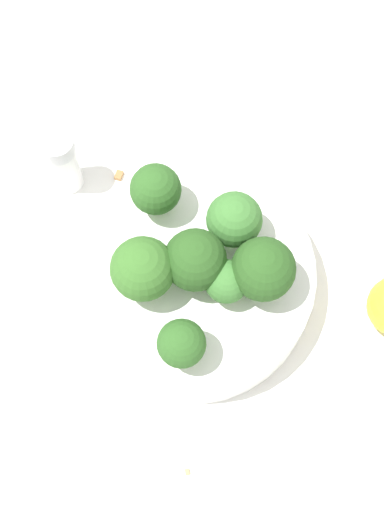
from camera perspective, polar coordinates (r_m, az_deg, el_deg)
ground_plane at (r=0.66m, az=-0.00°, el=-2.59°), size 3.00×3.00×0.00m
bowl at (r=0.64m, az=-0.00°, el=-1.88°), size 0.22×0.22×0.05m
broccoli_floret_0 at (r=0.61m, az=3.40°, el=2.90°), size 0.05×0.05×0.06m
broccoli_floret_1 at (r=0.58m, az=5.71°, el=-1.10°), size 0.05×0.05×0.06m
broccoli_floret_2 at (r=0.57m, az=-0.84°, el=-7.07°), size 0.04×0.04×0.05m
broccoli_floret_3 at (r=0.62m, az=-2.72°, el=5.38°), size 0.05×0.05×0.06m
broccoli_floret_4 at (r=0.59m, az=0.23°, el=-0.36°), size 0.05×0.05×0.06m
broccoli_floret_5 at (r=0.59m, az=2.77°, el=-2.10°), size 0.04×0.04×0.05m
broccoli_floret_6 at (r=0.58m, az=-3.96°, el=-1.05°), size 0.05×0.05×0.06m
pepper_shaker at (r=0.69m, az=-10.29°, el=7.42°), size 0.03×0.03×0.07m
almond_crumb_0 at (r=0.71m, az=-5.89°, el=6.52°), size 0.01×0.01×0.01m
almond_crumb_1 at (r=0.63m, az=-0.38°, el=-16.88°), size 0.00×0.01×0.01m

